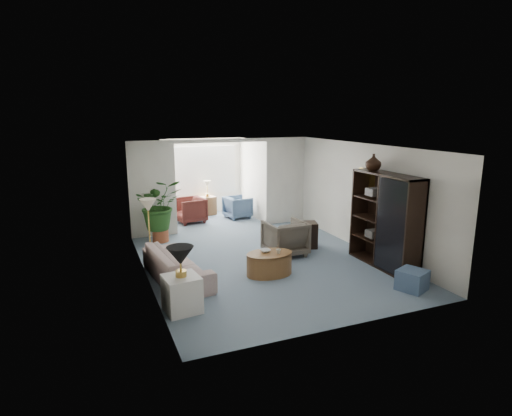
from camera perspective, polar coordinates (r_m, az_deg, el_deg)
name	(u,v)px	position (r m, az deg, el deg)	size (l,w,h in m)	color
floor	(266,263)	(9.20, 1.42, -7.46)	(6.00, 6.00, 0.00)	gray
sunroom_floor	(213,220)	(12.90, -5.88, -1.62)	(2.60, 2.60, 0.00)	gray
back_pier_left	(153,190)	(11.19, -13.79, 2.44)	(1.20, 0.12, 2.50)	white
back_pier_right	(285,181)	(12.31, 3.99, 3.68)	(1.20, 0.12, 2.50)	white
back_header	(222,141)	(11.48, -4.58, 9.04)	(2.60, 0.12, 0.10)	white
window_pane	(202,170)	(13.66, -7.29, 5.13)	(2.20, 0.02, 1.50)	white
window_blinds	(202,170)	(13.63, -7.26, 5.11)	(2.20, 0.02, 1.50)	white
framed_picture	(368,180)	(9.92, 14.89, 3.74)	(0.04, 0.50, 0.40)	#B0A88D
sofa	(177,265)	(8.36, -10.63, -7.58)	(2.07, 0.81, 0.60)	beige
end_table	(182,294)	(7.10, -9.98, -11.34)	(0.55, 0.55, 0.60)	white
table_lamp	(180,256)	(6.86, -10.18, -6.36)	(0.44, 0.44, 0.30)	black
floor_lamp	(148,205)	(9.28, -14.38, 0.35)	(0.36, 0.36, 0.28)	#F7E5C5
coffee_table	(269,264)	(8.52, 1.81, -7.53)	(0.95, 0.95, 0.45)	brown
coffee_bowl	(265,251)	(8.51, 1.24, -5.78)	(0.20, 0.20, 0.05)	silver
coffee_cup	(278,251)	(8.41, 3.04, -5.87)	(0.10, 0.10, 0.09)	beige
wingback_chair	(285,238)	(9.65, 3.95, -4.03)	(0.85, 0.88, 0.80)	#5E554A
side_table_dark	(306,235)	(10.24, 6.73, -3.62)	(0.52, 0.41, 0.62)	black
entertainment_cabinet	(385,221)	(9.18, 17.03, -1.63)	(0.47, 1.78, 1.97)	black
cabinet_urn	(373,162)	(9.36, 15.57, 5.98)	(0.34, 0.34, 0.35)	black
ottoman	(412,280)	(8.34, 20.33, -9.09)	(0.47, 0.47, 0.38)	slate
plant_pot	(161,235)	(10.94, -12.76, -3.61)	(0.40, 0.40, 0.32)	#A24F2F
house_plant	(159,204)	(10.75, -12.96, 0.47)	(1.14, 0.99, 1.27)	#25531C
sunroom_chair_blue	(238,207)	(13.05, -2.49, 0.12)	(0.72, 0.74, 0.67)	slate
sunroom_chair_maroon	(190,210)	(12.63, -8.91, -0.28)	(0.79, 0.82, 0.74)	#57221E
sunroom_table	(208,206)	(13.54, -6.55, 0.32)	(0.48, 0.37, 0.58)	brown
shelf_clutter	(387,217)	(9.03, 17.32, -1.21)	(0.30, 1.12, 1.06)	#5C5856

